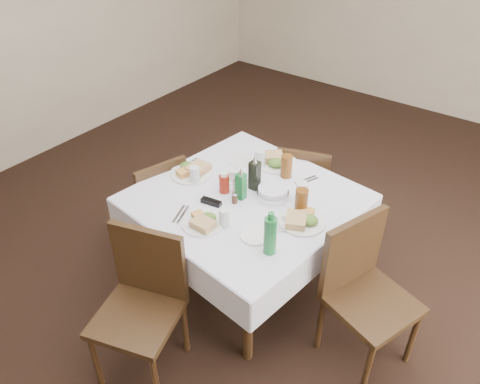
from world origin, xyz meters
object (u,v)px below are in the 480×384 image
(chair_north, at_px, (303,186))
(ketchup_bottle, at_px, (224,183))
(water_s, at_px, (224,218))
(bread_basket, at_px, (273,193))
(chair_east, at_px, (362,284))
(water_e, at_px, (301,192))
(dining_table, at_px, (245,207))
(water_w, at_px, (195,175))
(green_bottle, at_px, (270,235))
(water_n, at_px, (260,159))
(oil_cruet_green, at_px, (241,185))
(coffee_mug, at_px, (234,176))
(chair_west, at_px, (158,200))
(chair_south, at_px, (143,296))
(oil_cruet_dark, at_px, (255,174))

(chair_north, bearing_deg, ketchup_bottle, -103.12)
(water_s, distance_m, bread_basket, 0.41)
(chair_east, xyz_separation_m, water_e, (-0.54, 0.20, 0.30))
(dining_table, distance_m, chair_east, 0.87)
(chair_east, bearing_deg, chair_north, 137.94)
(water_w, bearing_deg, ketchup_bottle, 9.32)
(ketchup_bottle, height_order, green_bottle, green_bottle)
(water_n, height_order, oil_cruet_green, oil_cruet_green)
(coffee_mug, bearing_deg, water_w, -137.93)
(chair_west, bearing_deg, chair_south, -49.70)
(oil_cruet_dark, bearing_deg, chair_west, -164.13)
(water_n, xyz_separation_m, green_bottle, (0.53, -0.67, 0.05))
(ketchup_bottle, xyz_separation_m, coffee_mug, (-0.02, 0.14, -0.03))
(chair_west, bearing_deg, ketchup_bottle, 5.33)
(chair_south, height_order, water_w, chair_south)
(bread_basket, bearing_deg, chair_west, -167.44)
(chair_west, height_order, coffee_mug, coffee_mug)
(chair_south, bearing_deg, chair_east, 40.47)
(chair_north, height_order, chair_south, chair_south)
(water_e, bearing_deg, water_w, -160.42)
(dining_table, distance_m, chair_north, 0.74)
(chair_west, relative_size, water_e, 5.97)
(bread_basket, distance_m, green_bottle, 0.52)
(dining_table, distance_m, bread_basket, 0.21)
(chair_east, bearing_deg, water_s, -160.71)
(ketchup_bottle, bearing_deg, bread_basket, 26.17)
(water_n, relative_size, water_w, 1.13)
(chair_north, height_order, ketchup_bottle, ketchup_bottle)
(chair_east, relative_size, oil_cruet_green, 4.13)
(water_n, bearing_deg, green_bottle, -51.70)
(water_w, xyz_separation_m, oil_cruet_green, (0.34, 0.05, 0.04))
(chair_north, distance_m, bread_basket, 0.70)
(water_n, xyz_separation_m, coffee_mug, (-0.04, -0.24, -0.03))
(chair_east, xyz_separation_m, chair_west, (-1.58, -0.06, -0.06))
(ketchup_bottle, bearing_deg, chair_east, 0.34)
(oil_cruet_dark, bearing_deg, chair_south, -94.94)
(oil_cruet_dark, bearing_deg, ketchup_bottle, -131.45)
(water_n, height_order, green_bottle, green_bottle)
(chair_east, height_order, bread_basket, chair_east)
(chair_west, distance_m, oil_cruet_dark, 0.84)
(chair_north, bearing_deg, oil_cruet_green, -93.72)
(oil_cruet_green, bearing_deg, water_e, 30.68)
(chair_west, bearing_deg, dining_table, 7.30)
(water_s, height_order, water_w, water_w)
(dining_table, bearing_deg, oil_cruet_dark, 94.36)
(oil_cruet_green, relative_size, coffee_mug, 1.89)
(chair_south, bearing_deg, coffee_mug, 94.50)
(water_e, bearing_deg, water_s, -116.74)
(dining_table, bearing_deg, chair_south, -96.16)
(dining_table, distance_m, ketchup_bottle, 0.21)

